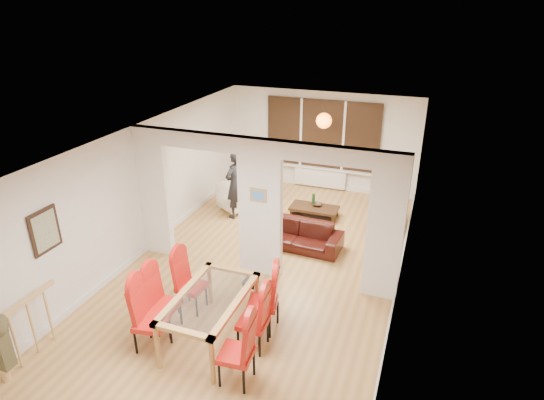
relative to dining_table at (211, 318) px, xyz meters
The scene contains 24 objects.
floor 2.05m from the dining_table, 89.64° to the left, with size 5.00×9.00×0.01m, color tan.
room_walls 2.21m from the dining_table, 89.64° to the left, with size 5.00×9.00×2.60m, color silver, non-canonical shape.
divider_wall 2.21m from the dining_table, 89.64° to the left, with size 5.00×0.18×2.60m, color white.
bay_window_blinds 6.54m from the dining_table, 89.89° to the left, with size 3.00×0.08×1.80m, color black.
radiator 6.41m from the dining_table, 89.89° to the left, with size 1.40×0.08×0.50m, color white.
pendant_light 5.60m from the dining_table, 86.63° to the left, with size 0.36×0.36×0.36m, color orange.
stair_newel 2.54m from the dining_table, 151.99° to the right, with size 0.40×1.20×1.10m, color tan, non-canonical shape.
wall_poster 2.77m from the dining_table, behind, with size 0.04×0.52×0.67m, color gray.
pillar_photo 2.26m from the dining_table, 89.62° to the left, with size 0.30×0.03×0.25m, color #4C8CD8.
dining_table is the anchor object (origin of this frame).
dining_chair_la 0.87m from the dining_table, 146.15° to the right, with size 0.44×0.44×1.10m, color red, non-canonical shape.
dining_chair_lb 0.78m from the dining_table, behind, with size 0.42×0.42×1.05m, color red, non-canonical shape.
dining_chair_lc 0.83m from the dining_table, 139.14° to the left, with size 0.41×0.41×1.03m, color red, non-canonical shape.
dining_chair_ra 0.95m from the dining_table, 41.87° to the right, with size 0.43×0.43×1.08m, color red, non-canonical shape.
dining_chair_rb 0.67m from the dining_table, ahead, with size 0.41×0.41×1.03m, color red, non-canonical shape.
dining_chair_rc 0.83m from the dining_table, 38.65° to the left, with size 0.44×0.44×1.11m, color red, non-canonical shape.
sofa 3.18m from the dining_table, 83.31° to the left, with size 1.84×0.72×0.54m, color black.
armchair 4.64m from the dining_table, 109.44° to the left, with size 0.73×0.75×0.69m, color #ECE1C8.
person 4.28m from the dining_table, 109.10° to the left, with size 0.39×0.59×1.63m, color black.
television 5.15m from the dining_table, 67.00° to the left, with size 0.13×0.98×0.57m, color black.
coffee_table 4.65m from the dining_table, 85.76° to the left, with size 1.12×0.56×0.26m, color #342012, non-canonical shape.
bottle 4.75m from the dining_table, 86.57° to the left, with size 0.07×0.07×0.29m, color #143F19.
bowl 4.73m from the dining_table, 85.24° to the left, with size 0.23×0.23×0.06m, color #342012.
shoes 1.55m from the dining_table, 89.76° to the left, with size 0.23×0.25×0.09m, color black, non-canonical shape.
Camera 1 is at (2.71, -6.83, 4.73)m, focal length 30.00 mm.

